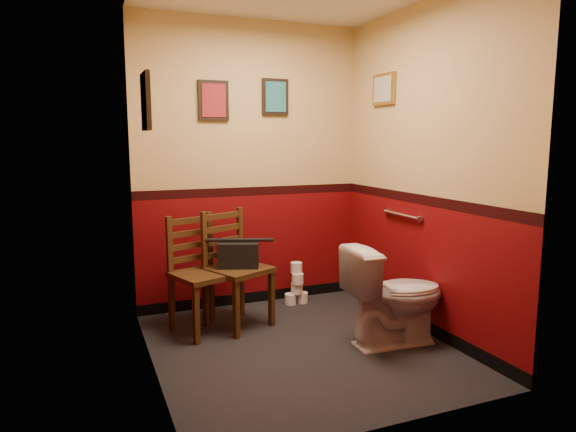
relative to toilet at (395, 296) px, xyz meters
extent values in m
cube|color=black|center=(-0.72, 0.20, -0.39)|extent=(2.20, 2.40, 0.00)
cube|color=#5E070A|center=(-0.72, 1.40, 0.96)|extent=(2.20, 0.00, 2.70)
cube|color=#5E070A|center=(-0.72, -1.00, 0.96)|extent=(2.20, 0.00, 2.70)
cube|color=#5E070A|center=(-1.82, 0.20, 0.96)|extent=(0.00, 2.40, 2.70)
cube|color=#5E070A|center=(0.38, 0.20, 0.96)|extent=(0.00, 2.40, 2.70)
cylinder|color=silver|center=(0.34, 0.45, 0.56)|extent=(0.03, 0.50, 0.03)
cylinder|color=silver|center=(0.36, 0.20, 0.56)|extent=(0.02, 0.06, 0.06)
cylinder|color=silver|center=(0.36, 0.70, 0.56)|extent=(0.02, 0.06, 0.06)
cube|color=black|center=(-1.07, 1.38, 1.56)|extent=(0.28, 0.03, 0.36)
cube|color=maroon|center=(-1.07, 1.37, 1.56)|extent=(0.22, 0.01, 0.30)
cube|color=black|center=(-0.47, 1.38, 1.61)|extent=(0.26, 0.03, 0.34)
cube|color=#257079|center=(-0.47, 1.37, 1.61)|extent=(0.20, 0.01, 0.28)
cube|color=black|center=(-1.80, 0.30, 1.46)|extent=(0.03, 0.30, 0.38)
cube|color=tan|center=(-1.79, 0.30, 1.46)|extent=(0.01, 0.24, 0.31)
cube|color=olive|center=(0.36, 0.80, 1.66)|extent=(0.03, 0.34, 0.28)
cube|color=tan|center=(0.34, 0.80, 1.66)|extent=(0.01, 0.28, 0.22)
imported|color=white|center=(0.00, 0.00, 0.00)|extent=(0.82, 0.49, 0.78)
cylinder|color=silver|center=(0.22, 0.02, -0.33)|extent=(0.12, 0.12, 0.12)
cylinder|color=silver|center=(0.22, 0.02, -0.13)|extent=(0.02, 0.02, 0.33)
cube|color=#472E15|center=(-1.33, 0.82, 0.10)|extent=(0.58, 0.58, 0.04)
cube|color=#472E15|center=(-1.45, 0.57, -0.15)|extent=(0.06, 0.06, 0.49)
cube|color=#472E15|center=(-1.58, 0.94, -0.15)|extent=(0.06, 0.06, 0.49)
cube|color=#472E15|center=(-1.08, 0.70, -0.15)|extent=(0.06, 0.06, 0.49)
cube|color=#472E15|center=(-1.21, 1.07, -0.15)|extent=(0.06, 0.06, 0.49)
cube|color=#472E15|center=(-1.58, 0.95, 0.34)|extent=(0.05, 0.05, 0.49)
cube|color=#472E15|center=(-1.21, 1.07, 0.34)|extent=(0.05, 0.05, 0.49)
cube|color=#472E15|center=(-1.39, 1.01, 0.21)|extent=(0.36, 0.15, 0.05)
cube|color=#472E15|center=(-1.39, 1.01, 0.32)|extent=(0.36, 0.15, 0.05)
cube|color=#472E15|center=(-1.39, 1.01, 0.42)|extent=(0.36, 0.15, 0.05)
cube|color=#472E15|center=(-1.39, 1.01, 0.53)|extent=(0.36, 0.15, 0.05)
cube|color=#472E15|center=(-1.02, 0.84, 0.11)|extent=(0.62, 0.62, 0.04)
cube|color=#472E15|center=(-1.12, 0.57, -0.14)|extent=(0.06, 0.06, 0.50)
cube|color=#472E15|center=(-1.28, 0.94, -0.14)|extent=(0.06, 0.06, 0.50)
cube|color=#472E15|center=(-0.76, 0.73, -0.14)|extent=(0.06, 0.06, 0.50)
cube|color=#472E15|center=(-0.92, 1.10, -0.14)|extent=(0.06, 0.06, 0.50)
cube|color=#472E15|center=(-1.29, 0.94, 0.36)|extent=(0.06, 0.05, 0.50)
cube|color=#472E15|center=(-0.92, 1.10, 0.36)|extent=(0.06, 0.05, 0.50)
cube|color=#472E15|center=(-1.10, 1.02, 0.22)|extent=(0.36, 0.18, 0.05)
cube|color=#472E15|center=(-1.10, 1.02, 0.33)|extent=(0.36, 0.18, 0.05)
cube|color=#472E15|center=(-1.10, 1.02, 0.44)|extent=(0.36, 0.18, 0.05)
cube|color=#472E15|center=(-1.10, 1.02, 0.55)|extent=(0.36, 0.18, 0.05)
cube|color=black|center=(-1.02, 0.84, 0.24)|extent=(0.38, 0.28, 0.22)
cylinder|color=black|center=(-1.02, 0.84, 0.37)|extent=(0.29, 0.14, 0.03)
cylinder|color=silver|center=(-0.38, 1.21, -0.34)|extent=(0.11, 0.11, 0.10)
cylinder|color=silver|center=(-0.26, 1.21, -0.34)|extent=(0.11, 0.11, 0.10)
cylinder|color=silver|center=(-0.32, 1.20, -0.23)|extent=(0.11, 0.11, 0.10)
cylinder|color=silver|center=(-0.32, 1.18, -0.13)|extent=(0.11, 0.11, 0.10)
cylinder|color=silver|center=(-0.32, 1.21, -0.03)|extent=(0.11, 0.11, 0.10)
camera|label=1|loc=(-2.24, -3.27, 1.21)|focal=32.00mm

